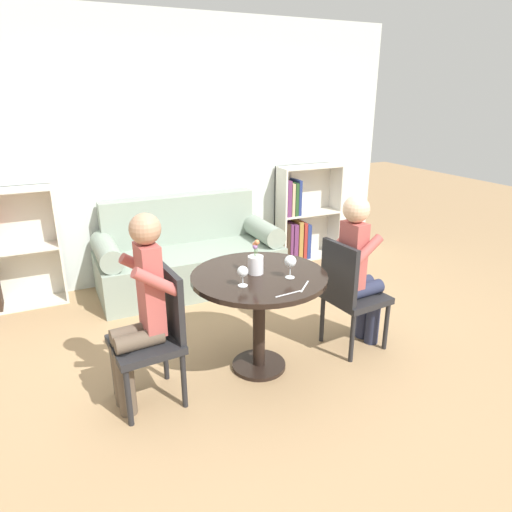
{
  "coord_description": "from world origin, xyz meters",
  "views": [
    {
      "loc": [
        -1.28,
        -2.65,
        1.95
      ],
      "look_at": [
        0.0,
        0.05,
        0.87
      ],
      "focal_mm": 32.0,
      "sensor_mm": 36.0,
      "label": 1
    }
  ],
  "objects_px": {
    "chair_right": "(349,291)",
    "person_right": "(359,269)",
    "bookshelf_left": "(4,253)",
    "person_left": "(140,311)",
    "flower_vase": "(256,262)",
    "couch": "(189,258)",
    "wine_glass_left": "(243,272)",
    "bookshelf_right": "(300,219)",
    "chair_left": "(156,332)",
    "wine_glass_right": "(290,262)"
  },
  "relations": [
    {
      "from": "chair_right",
      "to": "flower_vase",
      "type": "xyz_separation_m",
      "value": [
        -0.77,
        0.08,
        0.34
      ]
    },
    {
      "from": "wine_glass_right",
      "to": "flower_vase",
      "type": "distance_m",
      "value": 0.25
    },
    {
      "from": "bookshelf_left",
      "to": "person_left",
      "type": "distance_m",
      "value": 2.17
    },
    {
      "from": "bookshelf_left",
      "to": "chair_right",
      "type": "distance_m",
      "value": 3.15
    },
    {
      "from": "couch",
      "to": "bookshelf_right",
      "type": "bearing_deg",
      "value": 10.05
    },
    {
      "from": "chair_left",
      "to": "person_right",
      "type": "bearing_deg",
      "value": 85.65
    },
    {
      "from": "person_left",
      "to": "person_right",
      "type": "relative_size",
      "value": 1.03
    },
    {
      "from": "chair_left",
      "to": "wine_glass_left",
      "type": "relative_size",
      "value": 6.53
    },
    {
      "from": "person_left",
      "to": "person_right",
      "type": "bearing_deg",
      "value": 86.04
    },
    {
      "from": "bookshelf_left",
      "to": "person_left",
      "type": "bearing_deg",
      "value": -67.2
    },
    {
      "from": "chair_left",
      "to": "person_right",
      "type": "distance_m",
      "value": 1.61
    },
    {
      "from": "chair_right",
      "to": "person_left",
      "type": "height_order",
      "value": "person_left"
    },
    {
      "from": "chair_right",
      "to": "flower_vase",
      "type": "height_order",
      "value": "flower_vase"
    },
    {
      "from": "bookshelf_left",
      "to": "wine_glass_left",
      "type": "height_order",
      "value": "bookshelf_left"
    },
    {
      "from": "couch",
      "to": "wine_glass_right",
      "type": "relative_size",
      "value": 11.56
    },
    {
      "from": "wine_glass_left",
      "to": "chair_left",
      "type": "bearing_deg",
      "value": 170.35
    },
    {
      "from": "person_right",
      "to": "bookshelf_right",
      "type": "bearing_deg",
      "value": -23.47
    },
    {
      "from": "bookshelf_left",
      "to": "person_left",
      "type": "height_order",
      "value": "person_left"
    },
    {
      "from": "couch",
      "to": "wine_glass_left",
      "type": "bearing_deg",
      "value": -95.75
    },
    {
      "from": "chair_left",
      "to": "chair_right",
      "type": "distance_m",
      "value": 1.51
    },
    {
      "from": "bookshelf_left",
      "to": "chair_left",
      "type": "distance_m",
      "value": 2.19
    },
    {
      "from": "wine_glass_left",
      "to": "flower_vase",
      "type": "bearing_deg",
      "value": 43.75
    },
    {
      "from": "flower_vase",
      "to": "chair_right",
      "type": "bearing_deg",
      "value": -5.77
    },
    {
      "from": "wine_glass_right",
      "to": "bookshelf_right",
      "type": "bearing_deg",
      "value": 57.7
    },
    {
      "from": "couch",
      "to": "wine_glass_left",
      "type": "xyz_separation_m",
      "value": [
        -0.18,
        -1.81,
        0.53
      ]
    },
    {
      "from": "couch",
      "to": "wine_glass_right",
      "type": "height_order",
      "value": "couch"
    },
    {
      "from": "bookshelf_left",
      "to": "person_right",
      "type": "distance_m",
      "value": 3.21
    },
    {
      "from": "couch",
      "to": "person_right",
      "type": "height_order",
      "value": "person_right"
    },
    {
      "from": "bookshelf_left",
      "to": "person_right",
      "type": "xyz_separation_m",
      "value": [
        2.53,
        -1.98,
        0.12
      ]
    },
    {
      "from": "wine_glass_left",
      "to": "flower_vase",
      "type": "distance_m",
      "value": 0.24
    },
    {
      "from": "couch",
      "to": "person_left",
      "type": "bearing_deg",
      "value": -116.02
    },
    {
      "from": "chair_left",
      "to": "bookshelf_left",
      "type": "bearing_deg",
      "value": -159.4
    },
    {
      "from": "bookshelf_right",
      "to": "person_right",
      "type": "height_order",
      "value": "person_right"
    },
    {
      "from": "couch",
      "to": "wine_glass_left",
      "type": "relative_size",
      "value": 13.44
    },
    {
      "from": "wine_glass_left",
      "to": "wine_glass_right",
      "type": "height_order",
      "value": "wine_glass_right"
    },
    {
      "from": "wine_glass_right",
      "to": "person_right",
      "type": "bearing_deg",
      "value": 9.26
    },
    {
      "from": "bookshelf_left",
      "to": "wine_glass_right",
      "type": "xyz_separation_m",
      "value": [
        1.85,
        -2.09,
        0.32
      ]
    },
    {
      "from": "bookshelf_left",
      "to": "chair_right",
      "type": "bearing_deg",
      "value": -39.34
    },
    {
      "from": "person_right",
      "to": "wine_glass_right",
      "type": "distance_m",
      "value": 0.72
    },
    {
      "from": "person_left",
      "to": "chair_right",
      "type": "bearing_deg",
      "value": 85.55
    },
    {
      "from": "chair_left",
      "to": "person_left",
      "type": "bearing_deg",
      "value": -87.01
    },
    {
      "from": "bookshelf_left",
      "to": "flower_vase",
      "type": "bearing_deg",
      "value": -48.98
    },
    {
      "from": "person_left",
      "to": "person_right",
      "type": "xyz_separation_m",
      "value": [
        1.69,
        0.01,
        -0.01
      ]
    },
    {
      "from": "person_left",
      "to": "wine_glass_right",
      "type": "height_order",
      "value": "person_left"
    },
    {
      "from": "chair_left",
      "to": "wine_glass_left",
      "type": "bearing_deg",
      "value": 75.91
    },
    {
      "from": "chair_right",
      "to": "person_right",
      "type": "distance_m",
      "value": 0.19
    },
    {
      "from": "chair_right",
      "to": "person_left",
      "type": "xyz_separation_m",
      "value": [
        -1.6,
        0.0,
        0.18
      ]
    },
    {
      "from": "bookshelf_right",
      "to": "chair_left",
      "type": "distance_m",
      "value": 2.99
    },
    {
      "from": "couch",
      "to": "chair_right",
      "type": "xyz_separation_m",
      "value": [
        0.75,
        -1.73,
        0.18
      ]
    },
    {
      "from": "wine_glass_left",
      "to": "wine_glass_right",
      "type": "distance_m",
      "value": 0.35
    }
  ]
}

